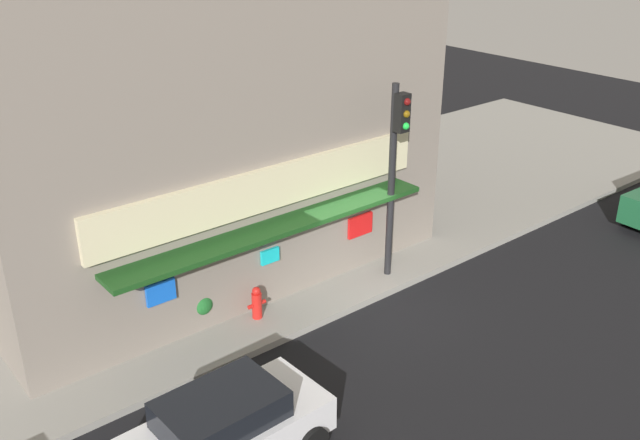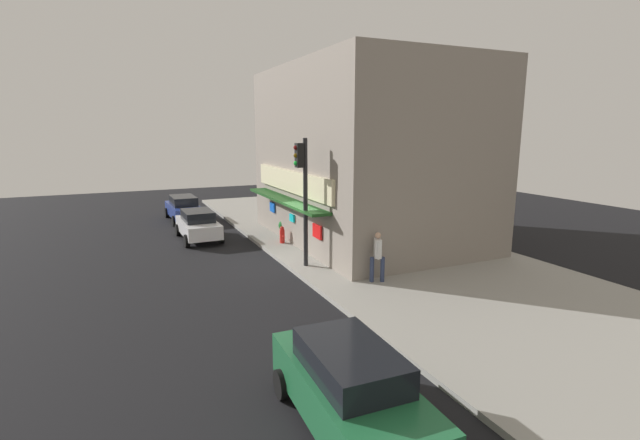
{
  "view_description": "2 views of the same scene",
  "coord_description": "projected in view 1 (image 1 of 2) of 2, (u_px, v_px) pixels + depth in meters",
  "views": [
    {
      "loc": [
        -10.86,
        -11.12,
        9.4
      ],
      "look_at": [
        -0.02,
        2.12,
        1.59
      ],
      "focal_mm": 39.62,
      "sensor_mm": 36.0,
      "label": 1
    },
    {
      "loc": [
        17.73,
        -6.25,
        5.69
      ],
      "look_at": [
        -1.24,
        2.43,
        1.51
      ],
      "focal_mm": 25.39,
      "sensor_mm": 36.0,
      "label": 2
    }
  ],
  "objects": [
    {
      "name": "ground_plane",
      "position": [
        373.0,
        303.0,
        17.99
      ],
      "size": [
        55.83,
        55.83,
        0.0
      ],
      "primitive_type": "plane",
      "color": "black"
    },
    {
      "name": "sidewalk",
      "position": [
        259.0,
        234.0,
        21.51
      ],
      "size": [
        37.22,
        10.12,
        0.17
      ],
      "primitive_type": "cube",
      "color": "gray",
      "rests_on": "ground_plane"
    },
    {
      "name": "corner_building",
      "position": [
        178.0,
        104.0,
        18.69
      ],
      "size": [
        11.89,
        8.84,
        8.55
      ],
      "color": "gray",
      "rests_on": "sidewalk"
    },
    {
      "name": "traffic_light",
      "position": [
        395.0,
        158.0,
        17.62
      ],
      "size": [
        0.32,
        0.58,
        5.2
      ],
      "color": "black",
      "rests_on": "sidewalk"
    },
    {
      "name": "fire_hydrant",
      "position": [
        257.0,
        303.0,
        16.89
      ],
      "size": [
        0.48,
        0.24,
        0.84
      ],
      "color": "red",
      "rests_on": "sidewalk"
    },
    {
      "name": "trash_can",
      "position": [
        269.0,
        267.0,
        18.43
      ],
      "size": [
        0.48,
        0.48,
        0.9
      ],
      "primitive_type": "cylinder",
      "color": "#2D2D2D",
      "rests_on": "sidewalk"
    },
    {
      "name": "pedestrian",
      "position": [
        422.0,
        194.0,
        21.47
      ],
      "size": [
        0.6,
        0.57,
        1.87
      ],
      "color": "navy",
      "rests_on": "sidewalk"
    },
    {
      "name": "potted_plant_by_doorway",
      "position": [
        201.0,
        307.0,
        16.52
      ],
      "size": [
        0.57,
        0.57,
        0.9
      ],
      "color": "brown",
      "rests_on": "sidewalk"
    },
    {
      "name": "parked_car_white",
      "position": [
        222.0,
        431.0,
        12.5
      ],
      "size": [
        3.99,
        2.0,
        1.55
      ],
      "color": "silver",
      "rests_on": "ground_plane"
    }
  ]
}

